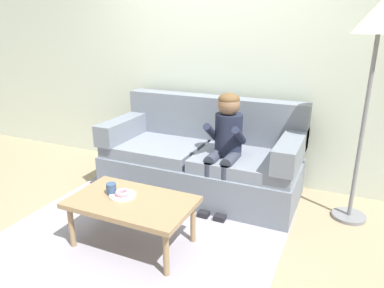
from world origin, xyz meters
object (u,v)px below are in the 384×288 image
at_px(couch, 202,159).
at_px(toy_controller, 112,210).
at_px(mug, 111,189).
at_px(donut, 123,193).
at_px(coffee_table, 132,205).
at_px(floor_lamp, 378,34).
at_px(person_child, 226,140).

relative_size(couch, toy_controller, 8.86).
height_order(mug, toy_controller, mug).
relative_size(donut, mug, 1.33).
relative_size(coffee_table, floor_lamp, 0.51).
bearing_deg(donut, floor_lamp, 34.55).
height_order(coffee_table, donut, donut).
height_order(donut, toy_controller, donut).
height_order(coffee_table, toy_controller, coffee_table).
bearing_deg(couch, floor_lamp, 0.59).
bearing_deg(donut, mug, -178.46).
height_order(mug, floor_lamp, floor_lamp).
bearing_deg(person_child, couch, 146.89).
bearing_deg(floor_lamp, donut, -145.45).
distance_m(coffee_table, floor_lamp, 2.34).
bearing_deg(person_child, floor_lamp, 11.10).
xyz_separation_m(couch, donut, (-0.21, -1.14, 0.09)).
xyz_separation_m(couch, coffee_table, (-0.11, -1.16, 0.01)).
bearing_deg(mug, couch, 74.63).
distance_m(couch, person_child, 0.50).
xyz_separation_m(couch, toy_controller, (-0.59, -0.81, -0.32)).
bearing_deg(mug, floor_lamp, 33.01).
bearing_deg(coffee_table, floor_lamp, 36.77).
height_order(person_child, floor_lamp, floor_lamp).
bearing_deg(mug, person_child, 55.72).
height_order(donut, mug, mug).
bearing_deg(mug, toy_controller, 130.05).
xyz_separation_m(couch, person_child, (0.32, -0.21, 0.32)).
bearing_deg(donut, couch, 79.61).
height_order(toy_controller, floor_lamp, floor_lamp).
xyz_separation_m(person_child, toy_controller, (-0.91, -0.60, -0.65)).
bearing_deg(coffee_table, donut, 165.73).
distance_m(donut, floor_lamp, 2.35).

